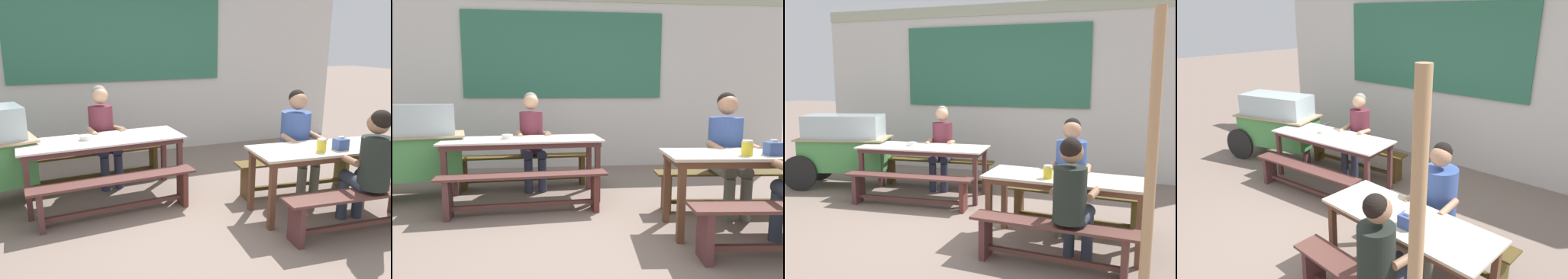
% 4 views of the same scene
% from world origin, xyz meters
% --- Properties ---
extents(ground_plane, '(40.00, 40.00, 0.00)m').
position_xyz_m(ground_plane, '(0.00, 0.00, 0.00)').
color(ground_plane, '#7C695E').
extents(backdrop_wall, '(7.52, 0.23, 3.03)m').
position_xyz_m(backdrop_wall, '(-0.01, 2.99, 1.59)').
color(backdrop_wall, silver).
rests_on(backdrop_wall, ground_plane).
extents(dining_table_far, '(1.93, 0.83, 0.75)m').
position_xyz_m(dining_table_far, '(-0.86, 1.11, 0.67)').
color(dining_table_far, silver).
rests_on(dining_table_far, ground_plane).
extents(dining_table_near, '(1.69, 0.73, 0.75)m').
position_xyz_m(dining_table_near, '(1.36, -0.11, 0.66)').
color(dining_table_near, beige).
rests_on(dining_table_near, ground_plane).
extents(bench_far_back, '(1.87, 0.40, 0.44)m').
position_xyz_m(bench_far_back, '(-0.90, 1.68, 0.30)').
color(bench_far_back, '#523D19').
rests_on(bench_far_back, ground_plane).
extents(bench_far_front, '(1.80, 0.39, 0.44)m').
position_xyz_m(bench_far_front, '(-0.81, 0.55, 0.29)').
color(bench_far_front, '#55302C').
rests_on(bench_far_front, ground_plane).
extents(bench_near_back, '(1.59, 0.38, 0.44)m').
position_xyz_m(bench_near_back, '(1.40, 0.45, 0.28)').
color(bench_near_back, '#51401D').
rests_on(bench_near_back, ground_plane).
extents(bench_near_front, '(1.56, 0.38, 0.44)m').
position_xyz_m(bench_near_front, '(1.32, -0.68, 0.29)').
color(bench_near_front, brown).
rests_on(bench_near_front, ground_plane).
extents(person_center_facing, '(0.48, 0.55, 1.31)m').
position_xyz_m(person_center_facing, '(-0.79, 1.62, 0.74)').
color(person_center_facing, '#2B3148').
rests_on(person_center_facing, ground_plane).
extents(person_right_near_table, '(0.46, 0.54, 1.30)m').
position_xyz_m(person_right_near_table, '(1.35, 0.40, 0.74)').
color(person_right_near_table, '#646759').
rests_on(person_right_near_table, ground_plane).
extents(person_near_front, '(0.45, 0.55, 1.25)m').
position_xyz_m(person_near_front, '(1.48, -0.62, 0.71)').
color(person_near_front, '#30394A').
rests_on(person_near_front, ground_plane).
extents(tissue_box, '(0.14, 0.11, 0.14)m').
position_xyz_m(tissue_box, '(1.44, -0.24, 0.81)').
color(tissue_box, '#395299').
rests_on(tissue_box, dining_table_near).
extents(condiment_jar, '(0.09, 0.09, 0.14)m').
position_xyz_m(condiment_jar, '(1.20, -0.23, 0.81)').
color(condiment_jar, yellow).
rests_on(condiment_jar, dining_table_near).
extents(soup_bowl, '(0.13, 0.13, 0.05)m').
position_xyz_m(soup_bowl, '(-1.05, 1.12, 0.77)').
color(soup_bowl, silver).
rests_on(soup_bowl, dining_table_far).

